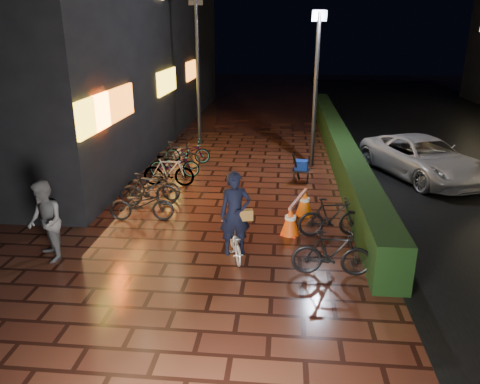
# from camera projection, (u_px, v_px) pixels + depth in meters

# --- Properties ---
(ground) EXTENTS (80.00, 80.00, 0.00)m
(ground) POSITION_uv_depth(u_px,v_px,m) (226.00, 242.00, 10.71)
(ground) COLOR #381911
(ground) RESTS_ON ground
(hedge) EXTENTS (0.70, 20.00, 1.00)m
(hedge) POSITION_uv_depth(u_px,v_px,m) (338.00, 143.00, 17.75)
(hedge) COLOR black
(hedge) RESTS_ON ground
(bystander_person) EXTENTS (1.04, 1.07, 1.74)m
(bystander_person) POSITION_uv_depth(u_px,v_px,m) (45.00, 222.00, 9.63)
(bystander_person) COLOR #5D5D60
(bystander_person) RESTS_ON ground
(van) EXTENTS (3.79, 5.15, 1.30)m
(van) POSITION_uv_depth(u_px,v_px,m) (423.00, 158.00, 15.10)
(van) COLOR #9E9EA2
(van) RESTS_ON ground
(storefront_block) EXTENTS (12.09, 22.00, 9.00)m
(storefront_block) POSITION_uv_depth(u_px,v_px,m) (45.00, 30.00, 20.84)
(storefront_block) COLOR black
(storefront_block) RESTS_ON ground
(lamp_post_hedge) EXTENTS (0.50, 0.16, 5.17)m
(lamp_post_hedge) POSITION_uv_depth(u_px,v_px,m) (316.00, 84.00, 15.66)
(lamp_post_hedge) COLOR black
(lamp_post_hedge) RESTS_ON ground
(lamp_post_sf) EXTENTS (0.55, 0.16, 5.82)m
(lamp_post_sf) POSITION_uv_depth(u_px,v_px,m) (198.00, 65.00, 18.63)
(lamp_post_sf) COLOR black
(lamp_post_sf) RESTS_ON ground
(cyclist) EXTENTS (0.80, 1.41, 1.91)m
(cyclist) POSITION_uv_depth(u_px,v_px,m) (235.00, 226.00, 9.79)
(cyclist) COLOR white
(cyclist) RESTS_ON ground
(traffic_barrier) EXTENTS (0.85, 1.73, 0.71)m
(traffic_barrier) POSITION_uv_depth(u_px,v_px,m) (298.00, 211.00, 11.58)
(traffic_barrier) COLOR #FD500D
(traffic_barrier) RESTS_ON ground
(cart_assembly) EXTENTS (0.62, 0.56, 1.02)m
(cart_assembly) POSITION_uv_depth(u_px,v_px,m) (301.00, 166.00, 14.67)
(cart_assembly) COLOR black
(cart_assembly) RESTS_ON ground
(parked_bikes_storefront) EXTENTS (1.90, 6.01, 0.95)m
(parked_bikes_storefront) POSITION_uv_depth(u_px,v_px,m) (166.00, 173.00, 14.30)
(parked_bikes_storefront) COLOR black
(parked_bikes_storefront) RESTS_ON ground
(parked_bikes_hedge) EXTENTS (1.77, 2.44, 0.95)m
(parked_bikes_hedge) POSITION_uv_depth(u_px,v_px,m) (332.00, 233.00, 10.02)
(parked_bikes_hedge) COLOR black
(parked_bikes_hedge) RESTS_ON ground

